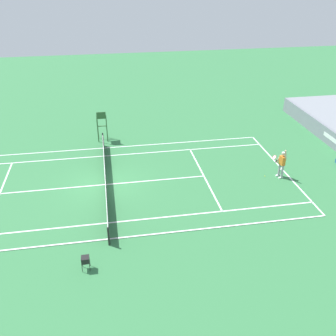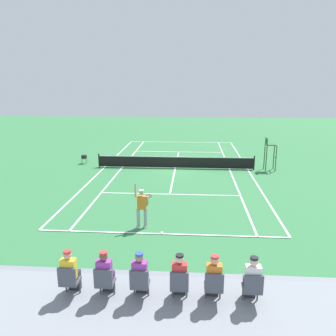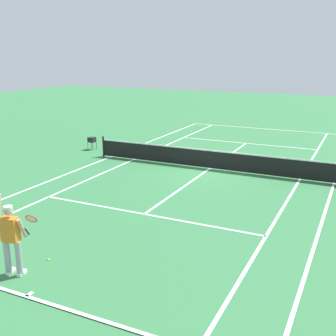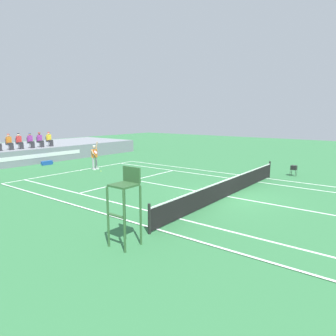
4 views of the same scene
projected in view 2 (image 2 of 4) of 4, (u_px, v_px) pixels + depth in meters
The scene contains 15 objects.
ground_plane at pixel (175, 168), 26.55m from camera, with size 80.00×80.00×0.00m, color #337542.
court at pixel (175, 168), 26.55m from camera, with size 11.08×23.88×0.03m.
net at pixel (175, 162), 26.43m from camera, with size 11.98×0.10×1.07m.
barrier_wall at pixel (145, 293), 9.79m from camera, with size 22.13×0.25×1.26m.
spectator_seated_0 at pixel (252, 280), 8.18m from camera, with size 0.44×0.60×1.27m.
spectator_seated_1 at pixel (214, 279), 8.24m from camera, with size 0.44×0.60×1.27m.
spectator_seated_2 at pixel (180, 278), 8.30m from camera, with size 0.44×0.60×1.27m.
spectator_seated_3 at pixel (140, 276), 8.36m from camera, with size 0.44×0.60×1.27m.
spectator_seated_4 at pixel (105, 275), 8.42m from camera, with size 0.44×0.60×1.27m.
spectator_seated_5 at pixel (70, 273), 8.48m from camera, with size 0.44×0.60×1.27m.
tennis_player at pixel (142, 207), 15.47m from camera, with size 0.74×0.73×2.08m.
tennis_ball at pixel (150, 219), 16.58m from camera, with size 0.07×0.07×0.07m, color #D1E533.
umpire_chair at pixel (270, 150), 25.69m from camera, with size 0.77×0.77×2.44m.
equipment_bag at pixel (149, 288), 10.85m from camera, with size 0.91×0.35×0.32m.
ball_hopper at pixel (84, 157), 27.99m from camera, with size 0.36×0.36×0.70m.
Camera 2 is at (-1.26, 25.74, 6.43)m, focal length 36.99 mm.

